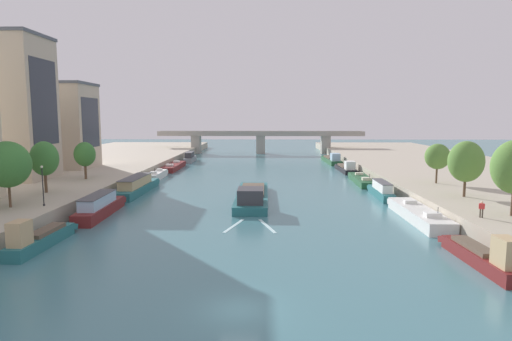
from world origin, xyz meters
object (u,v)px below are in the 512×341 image
at_px(moored_boat_left_downstream, 100,207).
at_px(moored_boat_right_second, 332,160).
at_px(moored_boat_right_far, 362,180).
at_px(lamppost_left_bank, 43,184).
at_px(moored_boat_left_midway, 137,186).
at_px(moored_boat_right_lone, 346,168).
at_px(moored_boat_left_second, 174,166).
at_px(moored_boat_right_downstream, 381,190).
at_px(tree_left_far, 85,154).
at_px(tree_left_third, 7,164).
at_px(tree_left_nearest, 44,159).
at_px(tree_right_far, 466,162).
at_px(bridge_far, 261,139).
at_px(moored_boat_right_end, 418,214).
at_px(tree_right_end_of_row, 437,157).
at_px(barge_midriver, 252,196).
at_px(moored_boat_left_near, 39,238).
at_px(moored_boat_left_gap_after, 157,175).
at_px(moored_boat_right_gap_after, 483,255).
at_px(person_on_quay, 482,208).
at_px(moored_boat_left_lone, 190,158).

relative_size(moored_boat_left_downstream, moored_boat_right_second, 0.79).
distance_m(moored_boat_right_far, lamppost_left_bank, 51.84).
height_order(moored_boat_left_midway, moored_boat_right_lone, moored_boat_right_lone).
height_order(moored_boat_left_second, lamppost_left_bank, lamppost_left_bank).
xyz_separation_m(moored_boat_right_downstream, tree_left_far, (-45.33, 3.95, 4.88)).
distance_m(moored_boat_left_downstream, tree_left_third, 10.76).
bearing_deg(tree_left_nearest, moored_boat_right_lone, 39.64).
relative_size(tree_left_third, tree_right_far, 1.05).
xyz_separation_m(tree_left_nearest, tree_right_far, (52.79, -1.75, -0.07)).
relative_size(moored_boat_right_downstream, bridge_far, 0.17).
bearing_deg(lamppost_left_bank, moored_boat_right_end, 3.73).
xyz_separation_m(moored_boat_left_second, tree_right_end_of_row, (45.90, -32.70, 5.35)).
bearing_deg(barge_midriver, moored_boat_left_near, -130.15).
xyz_separation_m(moored_boat_right_lone, lamppost_left_bank, (-41.65, -46.18, 3.67)).
bearing_deg(moored_boat_left_gap_after, moored_boat_right_gap_after, -51.82).
distance_m(moored_boat_left_downstream, lamppost_left_bank, 6.94).
bearing_deg(tree_right_far, moored_boat_left_midway, 163.90).
xyz_separation_m(moored_boat_left_second, lamppost_left_bank, (-3.69, -50.14, 3.86)).
height_order(barge_midriver, tree_right_end_of_row, tree_right_end_of_row).
xyz_separation_m(tree_left_nearest, lamppost_left_bank, (4.01, -8.35, -1.94)).
xyz_separation_m(moored_boat_right_second, tree_left_far, (-45.20, -43.23, 5.02)).
relative_size(tree_left_nearest, person_on_quay, 4.08).
bearing_deg(moored_boat_right_lone, moored_boat_right_second, 91.35).
bearing_deg(moored_boat_left_near, moored_boat_left_gap_after, 90.48).
distance_m(moored_boat_right_downstream, lamppost_left_bank, 44.74).
height_order(moored_boat_left_second, tree_left_far, tree_left_far).
relative_size(moored_boat_left_downstream, person_on_quay, 8.06).
bearing_deg(moored_boat_left_lone, moored_boat_left_second, -93.08).
bearing_deg(tree_right_end_of_row, barge_midriver, -170.60).
bearing_deg(moored_boat_right_second, moored_boat_left_lone, 176.55).
bearing_deg(bridge_far, tree_left_third, -105.66).
xyz_separation_m(moored_boat_right_end, moored_boat_right_far, (-0.26, 27.89, -0.13)).
distance_m(moored_boat_right_far, tree_right_end_of_row, 16.32).
xyz_separation_m(moored_boat_left_midway, moored_boat_right_lone, (37.17, 26.80, -0.32)).
relative_size(moored_boat_left_lone, moored_boat_right_lone, 0.84).
xyz_separation_m(moored_boat_left_near, moored_boat_right_second, (37.15, 72.79, -0.06)).
distance_m(tree_left_far, tree_right_far, 54.59).
bearing_deg(moored_boat_left_downstream, tree_right_end_of_row, 16.72).
bearing_deg(moored_boat_right_gap_after, bridge_far, 100.11).
bearing_deg(bridge_far, tree_right_end_of_row, -70.23).
distance_m(moored_boat_right_gap_after, moored_boat_right_second, 76.81).
xyz_separation_m(moored_boat_left_near, moored_boat_right_lone, (37.57, 55.09, -0.14)).
height_order(barge_midriver, person_on_quay, person_on_quay).
bearing_deg(tree_left_third, moored_boat_right_gap_after, -15.13).
bearing_deg(moored_boat_left_lone, moored_boat_right_end, -59.48).
xyz_separation_m(barge_midriver, moored_boat_right_far, (19.11, 17.66, -0.30)).
bearing_deg(moored_boat_left_second, tree_right_end_of_row, -35.47).
bearing_deg(moored_boat_left_midway, tree_right_far, -16.10).
bearing_deg(tree_left_nearest, moored_boat_left_near, -64.86).
height_order(moored_boat_right_lone, tree_right_far, tree_right_far).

